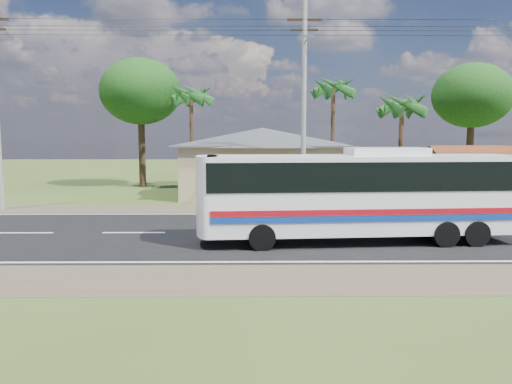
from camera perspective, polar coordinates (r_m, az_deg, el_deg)
ground at (r=20.23m, az=-1.25°, el=-4.70°), size 120.00×120.00×0.00m
road at (r=20.23m, az=-1.25°, el=-4.68°), size 120.00×16.00×0.03m
house at (r=32.87m, az=0.75°, el=4.30°), size 12.40×10.00×5.00m
waiting_shed at (r=31.10m, az=23.70°, el=3.77°), size 5.20×4.48×3.35m
concrete_barrier at (r=28.24m, az=24.04°, el=-1.12°), size 7.00×0.30×0.90m
utility_poles at (r=26.50m, az=4.77°, el=10.48°), size 32.80×2.22×11.00m
palm_near at (r=32.25m, az=16.34°, el=9.44°), size 2.80×2.80×6.70m
palm_mid at (r=35.95m, az=8.83°, el=11.62°), size 2.80×2.80×8.20m
palm_far at (r=36.19m, az=-7.43°, el=10.84°), size 2.80×2.80×7.70m
tree_behind_house at (r=38.85m, az=-13.06°, el=11.09°), size 6.00×6.00×9.61m
tree_behind_shed at (r=39.24m, az=23.49°, el=10.03°), size 5.60×5.60×9.02m
coach_bus at (r=18.62m, az=11.87°, el=0.38°), size 11.38×3.18×3.49m
motorcycle at (r=27.18m, az=18.20°, el=-1.11°), size 1.91×1.10×0.95m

